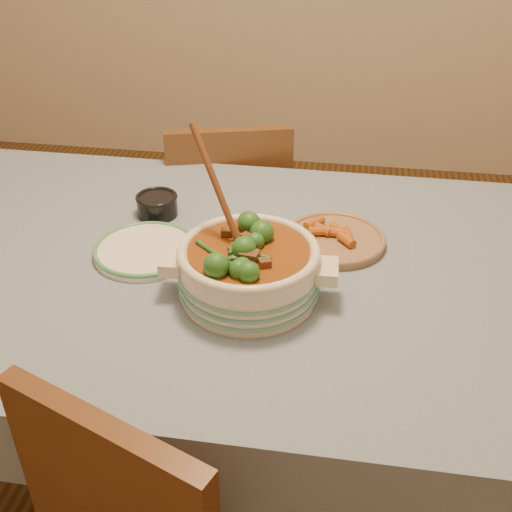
{
  "coord_description": "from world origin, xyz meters",
  "views": [
    {
      "loc": [
        0.36,
        -1.25,
        1.6
      ],
      "look_at": [
        0.18,
        -0.12,
        0.86
      ],
      "focal_mm": 45.0,
      "sensor_mm": 36.0,
      "label": 1
    }
  ],
  "objects_px": {
    "stew_casserole": "(249,266)",
    "chair_far": "(229,219)",
    "dining_table": "(193,290)",
    "condiment_bowl": "(157,204)",
    "fried_plate": "(335,238)",
    "white_plate": "(146,250)"
  },
  "relations": [
    {
      "from": "stew_casserole",
      "to": "chair_far",
      "type": "relative_size",
      "value": 0.45
    },
    {
      "from": "dining_table",
      "to": "stew_casserole",
      "type": "distance_m",
      "value": 0.26
    },
    {
      "from": "condiment_bowl",
      "to": "fried_plate",
      "type": "height_order",
      "value": "condiment_bowl"
    },
    {
      "from": "dining_table",
      "to": "white_plate",
      "type": "distance_m",
      "value": 0.15
    },
    {
      "from": "fried_plate",
      "to": "chair_far",
      "type": "distance_m",
      "value": 0.72
    },
    {
      "from": "white_plate",
      "to": "condiment_bowl",
      "type": "bearing_deg",
      "value": 97.66
    },
    {
      "from": "fried_plate",
      "to": "stew_casserole",
      "type": "bearing_deg",
      "value": -125.31
    },
    {
      "from": "chair_far",
      "to": "fried_plate",
      "type": "bearing_deg",
      "value": 109.32
    },
    {
      "from": "dining_table",
      "to": "stew_casserole",
      "type": "relative_size",
      "value": 4.36
    },
    {
      "from": "fried_plate",
      "to": "chair_far",
      "type": "height_order",
      "value": "chair_far"
    },
    {
      "from": "fried_plate",
      "to": "chair_far",
      "type": "xyz_separation_m",
      "value": [
        -0.38,
        0.54,
        -0.29
      ]
    },
    {
      "from": "chair_far",
      "to": "condiment_bowl",
      "type": "bearing_deg",
      "value": 62.94
    },
    {
      "from": "white_plate",
      "to": "chair_far",
      "type": "xyz_separation_m",
      "value": [
        0.07,
        0.66,
        -0.28
      ]
    },
    {
      "from": "dining_table",
      "to": "condiment_bowl",
      "type": "xyz_separation_m",
      "value": [
        -0.14,
        0.2,
        0.12
      ]
    },
    {
      "from": "dining_table",
      "to": "fried_plate",
      "type": "bearing_deg",
      "value": 20.44
    },
    {
      "from": "dining_table",
      "to": "fried_plate",
      "type": "distance_m",
      "value": 0.37
    },
    {
      "from": "white_plate",
      "to": "fried_plate",
      "type": "bearing_deg",
      "value": 14.95
    },
    {
      "from": "dining_table",
      "to": "stew_casserole",
      "type": "height_order",
      "value": "stew_casserole"
    },
    {
      "from": "stew_casserole",
      "to": "white_plate",
      "type": "distance_m",
      "value": 0.31
    },
    {
      "from": "stew_casserole",
      "to": "white_plate",
      "type": "height_order",
      "value": "stew_casserole"
    },
    {
      "from": "dining_table",
      "to": "chair_far",
      "type": "xyz_separation_m",
      "value": [
        -0.05,
        0.67,
        -0.18
      ]
    },
    {
      "from": "stew_casserole",
      "to": "fried_plate",
      "type": "distance_m",
      "value": 0.31
    }
  ]
}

